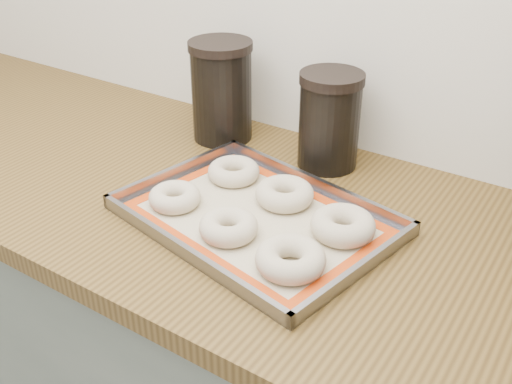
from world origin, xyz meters
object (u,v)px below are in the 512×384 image
Objects in this scene: canister_mid at (329,120)px; baking_tray at (256,218)px; bagel_front_left at (175,197)px; bagel_front_mid at (229,227)px; bagel_back_mid at (285,194)px; bagel_back_right at (343,225)px; bagel_front_right at (290,259)px; canister_left at (222,91)px; bagel_back_left at (234,171)px.

baking_tray is at bearing -90.61° from canister_mid.
bagel_front_mid reaches higher than bagel_front_left.
baking_tray is 0.08m from bagel_back_mid.
bagel_front_mid is at bearing -146.00° from bagel_back_right.
bagel_front_right and bagel_back_mid have the same top height.
canister_left is (-0.41, 0.21, 0.09)m from bagel_back_right.
bagel_back_left is at bearing -126.04° from canister_mid.
bagel_back_right is (0.30, 0.08, 0.00)m from bagel_front_left.
bagel_front_left is 0.48× the size of canister_mid.
canister_mid is (-0.15, 0.23, 0.08)m from bagel_back_right.
bagel_front_right is 0.13m from bagel_back_right.
canister_mid is (0.01, 0.33, 0.08)m from bagel_front_mid.
bagel_back_right is 0.50× the size of canister_left.
bagel_back_left is at bearing 142.02° from bagel_front_right.
baking_tray is at bearing 15.89° from bagel_front_left.
canister_left is (-0.25, 0.32, 0.09)m from bagel_front_mid.
bagel_back_mid is at bearing 164.71° from bagel_back_right.
bagel_front_mid is 0.42m from canister_left.
bagel_back_left is at bearing 122.78° from bagel_front_mid.
canister_left is at bearing 135.58° from baking_tray.
canister_left reaches higher than bagel_back_mid.
bagel_front_right is at bearing -37.98° from bagel_back_left.
bagel_back_left is (0.03, 0.14, -0.00)m from bagel_front_left.
canister_mid is at bearing 2.55° from canister_left.
bagel_back_left reaches higher than baking_tray.
baking_tray is 5.40× the size of bagel_front_left.
canister_mid is (0.12, 0.17, 0.08)m from bagel_back_left.
bagel_front_left reaches higher than baking_tray.
baking_tray is 0.16m from bagel_back_right.
bagel_back_left is (-0.24, 0.19, -0.00)m from bagel_front_right.
canister_left is at bearing 132.20° from bagel_back_left.
bagel_front_right is at bearing -8.91° from bagel_front_mid.
baking_tray is 0.16m from bagel_front_left.
bagel_back_mid is at bearing 81.16° from bagel_front_mid.
bagel_front_left is at bearing -116.55° from canister_mid.
bagel_front_right is at bearing -41.94° from canister_left.
bagel_front_mid is 0.34m from canister_mid.
bagel_front_right is 0.56× the size of canister_mid.
canister_left reaches higher than bagel_back_right.
canister_left is at bearing -177.45° from canister_mid.
bagel_back_mid reaches higher than baking_tray.
baking_tray is 2.61× the size of canister_mid.
bagel_front_mid reaches higher than baking_tray.
bagel_front_left is 0.86× the size of bagel_front_right.
baking_tray is 0.07m from bagel_front_mid.
canister_mid reaches higher than bagel_front_mid.
baking_tray is 5.14× the size of bagel_front_mid.
bagel_front_mid is 0.91× the size of bagel_back_right.
bagel_front_right is 1.09× the size of bagel_back_left.
bagel_front_mid is 0.15m from bagel_back_mid.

